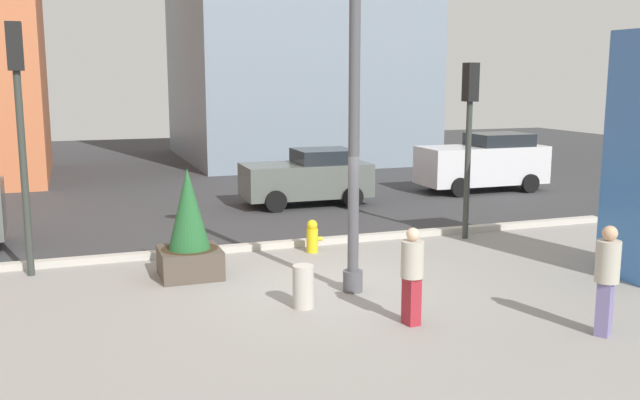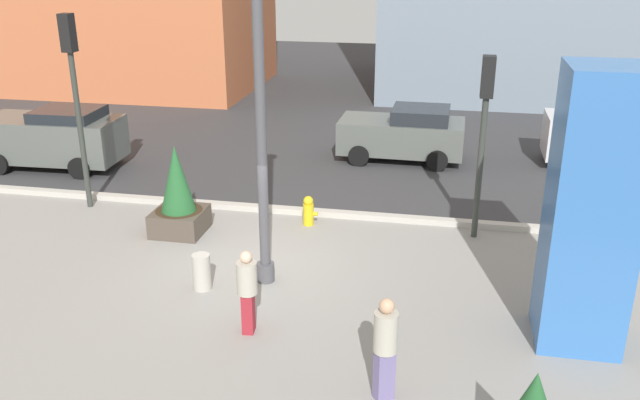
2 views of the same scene
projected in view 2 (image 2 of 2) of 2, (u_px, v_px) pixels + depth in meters
ground_plane at (296, 201)px, 18.02m from camera, size 60.00×60.00×0.00m
plaza_pavement at (223, 315)px, 12.52m from camera, size 18.00×10.00×0.02m
curb_strip at (289, 210)px, 17.18m from camera, size 18.00×0.24×0.16m
lamp_post at (261, 124)px, 12.61m from camera, size 0.44×0.44×6.76m
art_pillar_blue at (592, 212)px, 10.95m from camera, size 1.36×1.36×4.76m
potted_plant_mid_plaza at (178, 197)px, 15.76m from camera, size 1.17×1.17×2.16m
fire_hydrant at (309, 211)px, 16.38m from camera, size 0.36×0.26×0.75m
concrete_bollard at (202, 272)px, 13.34m from camera, size 0.36×0.36×0.75m
traffic_light_corner at (484, 118)px, 14.84m from camera, size 0.28×0.42×4.22m
traffic_light_far_side at (74, 81)px, 16.47m from camera, size 0.28×0.42×4.90m
car_far_lane at (404, 134)px, 21.15m from camera, size 3.89×2.09×1.70m
car_curb_west at (623, 136)px, 20.40m from camera, size 4.38×2.02×1.97m
car_curb_east at (54, 137)px, 20.43m from camera, size 4.20×2.18×1.84m
pedestrian_by_curb at (385, 344)px, 9.91m from camera, size 0.50×0.50×1.71m
pedestrian_on_sidewalk at (247, 288)px, 11.69m from camera, size 0.39×0.39×1.58m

